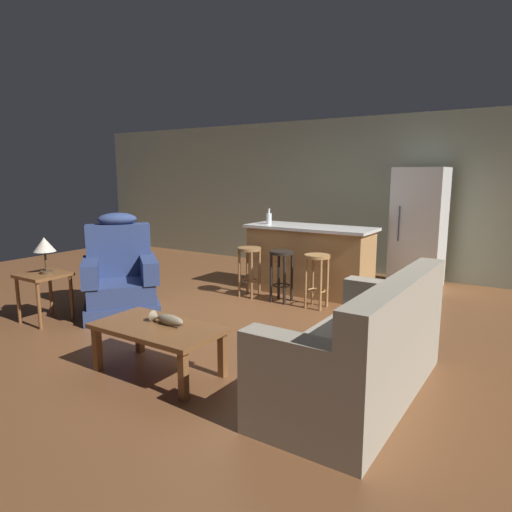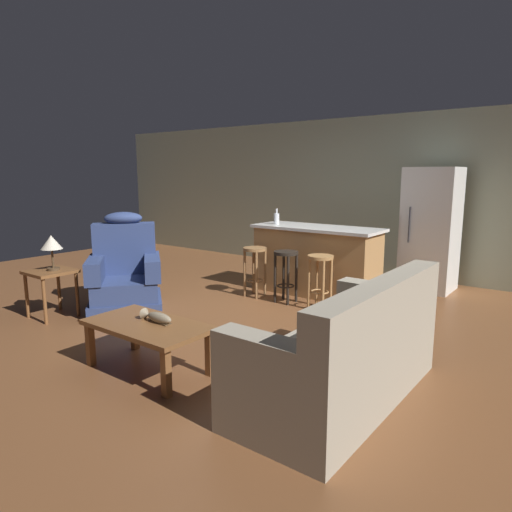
{
  "view_description": "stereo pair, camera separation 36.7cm",
  "coord_description": "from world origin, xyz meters",
  "px_view_note": "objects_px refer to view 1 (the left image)",
  "views": [
    {
      "loc": [
        2.8,
        -4.36,
        1.67
      ],
      "look_at": [
        0.04,
        -0.1,
        0.75
      ],
      "focal_mm": 32.0,
      "sensor_mm": 36.0,
      "label": 1
    },
    {
      "loc": [
        3.1,
        -4.15,
        1.67
      ],
      "look_at": [
        0.04,
        -0.1,
        0.75
      ],
      "focal_mm": 32.0,
      "sensor_mm": 36.0,
      "label": 2
    }
  ],
  "objects_px": {
    "end_table": "(44,282)",
    "table_lamp": "(44,246)",
    "recliner_near_lamp": "(121,279)",
    "bar_stool_right": "(317,271)",
    "bar_stool_middle": "(282,267)",
    "bottle_tall_green": "(269,218)",
    "bar_stool_left": "(249,263)",
    "fish_figurine": "(167,319)",
    "kitchen_island": "(309,259)",
    "coffee_table": "(158,332)",
    "couch": "(363,353)",
    "refrigerator": "(419,228)"
  },
  "relations": [
    {
      "from": "kitchen_island",
      "to": "bottle_tall_green",
      "type": "bearing_deg",
      "value": -173.43
    },
    {
      "from": "fish_figurine",
      "to": "bar_stool_right",
      "type": "height_order",
      "value": "bar_stool_right"
    },
    {
      "from": "kitchen_island",
      "to": "bar_stool_middle",
      "type": "bearing_deg",
      "value": -98.22
    },
    {
      "from": "coffee_table",
      "to": "fish_figurine",
      "type": "bearing_deg",
      "value": 56.67
    },
    {
      "from": "fish_figurine",
      "to": "bar_stool_right",
      "type": "xyz_separation_m",
      "value": [
        0.24,
        2.41,
        0.01
      ]
    },
    {
      "from": "kitchen_island",
      "to": "table_lamp",
      "type": "bearing_deg",
      "value": -124.58
    },
    {
      "from": "bar_stool_right",
      "to": "fish_figurine",
      "type": "bearing_deg",
      "value": -95.58
    },
    {
      "from": "refrigerator",
      "to": "couch",
      "type": "bearing_deg",
      "value": -81.93
    },
    {
      "from": "kitchen_island",
      "to": "bar_stool_right",
      "type": "distance_m",
      "value": 0.75
    },
    {
      "from": "coffee_table",
      "to": "couch",
      "type": "bearing_deg",
      "value": 19.47
    },
    {
      "from": "table_lamp",
      "to": "bar_stool_right",
      "type": "relative_size",
      "value": 0.6
    },
    {
      "from": "kitchen_island",
      "to": "bar_stool_right",
      "type": "height_order",
      "value": "kitchen_island"
    },
    {
      "from": "coffee_table",
      "to": "bottle_tall_green",
      "type": "relative_size",
      "value": 4.93
    },
    {
      "from": "bar_stool_right",
      "to": "refrigerator",
      "type": "xyz_separation_m",
      "value": [
        0.77,
        1.83,
        0.41
      ]
    },
    {
      "from": "bar_stool_right",
      "to": "bottle_tall_green",
      "type": "bearing_deg",
      "value": 151.88
    },
    {
      "from": "kitchen_island",
      "to": "bar_stool_middle",
      "type": "relative_size",
      "value": 2.65
    },
    {
      "from": "end_table",
      "to": "bar_stool_middle",
      "type": "distance_m",
      "value": 2.86
    },
    {
      "from": "fish_figurine",
      "to": "recliner_near_lamp",
      "type": "bearing_deg",
      "value": 150.69
    },
    {
      "from": "table_lamp",
      "to": "bottle_tall_green",
      "type": "distance_m",
      "value": 3.0
    },
    {
      "from": "bar_stool_middle",
      "to": "bottle_tall_green",
      "type": "distance_m",
      "value": 0.96
    },
    {
      "from": "fish_figurine",
      "to": "bar_stool_middle",
      "type": "height_order",
      "value": "bar_stool_middle"
    },
    {
      "from": "fish_figurine",
      "to": "bar_stool_right",
      "type": "distance_m",
      "value": 2.42
    },
    {
      "from": "recliner_near_lamp",
      "to": "bar_stool_right",
      "type": "distance_m",
      "value": 2.4
    },
    {
      "from": "bar_stool_middle",
      "to": "table_lamp",
      "type": "bearing_deg",
      "value": -130.33
    },
    {
      "from": "fish_figurine",
      "to": "bar_stool_right",
      "type": "bearing_deg",
      "value": 84.42
    },
    {
      "from": "coffee_table",
      "to": "refrigerator",
      "type": "xyz_separation_m",
      "value": [
        1.05,
        4.31,
        0.52
      ]
    },
    {
      "from": "coffee_table",
      "to": "bottle_tall_green",
      "type": "height_order",
      "value": "bottle_tall_green"
    },
    {
      "from": "table_lamp",
      "to": "bar_stool_left",
      "type": "height_order",
      "value": "table_lamp"
    },
    {
      "from": "bar_stool_middle",
      "to": "fish_figurine",
      "type": "bearing_deg",
      "value": -83.57
    },
    {
      "from": "bar_stool_middle",
      "to": "bottle_tall_green",
      "type": "xyz_separation_m",
      "value": [
        -0.54,
        0.56,
        0.56
      ]
    },
    {
      "from": "fish_figurine",
      "to": "bottle_tall_green",
      "type": "xyz_separation_m",
      "value": [
        -0.81,
        2.97,
        0.57
      ]
    },
    {
      "from": "coffee_table",
      "to": "table_lamp",
      "type": "height_order",
      "value": "table_lamp"
    },
    {
      "from": "recliner_near_lamp",
      "to": "refrigerator",
      "type": "xyz_separation_m",
      "value": [
        2.66,
        3.31,
        0.46
      ]
    },
    {
      "from": "table_lamp",
      "to": "bottle_tall_green",
      "type": "height_order",
      "value": "bottle_tall_green"
    },
    {
      "from": "bar_stool_middle",
      "to": "bottle_tall_green",
      "type": "height_order",
      "value": "bottle_tall_green"
    },
    {
      "from": "fish_figurine",
      "to": "refrigerator",
      "type": "relative_size",
      "value": 0.19
    },
    {
      "from": "bar_stool_right",
      "to": "kitchen_island",
      "type": "bearing_deg",
      "value": 123.42
    },
    {
      "from": "fish_figurine",
      "to": "couch",
      "type": "relative_size",
      "value": 0.18
    },
    {
      "from": "recliner_near_lamp",
      "to": "bottle_tall_green",
      "type": "distance_m",
      "value": 2.29
    },
    {
      "from": "fish_figurine",
      "to": "kitchen_island",
      "type": "distance_m",
      "value": 3.04
    },
    {
      "from": "couch",
      "to": "table_lamp",
      "type": "bearing_deg",
      "value": 3.99
    },
    {
      "from": "coffee_table",
      "to": "recliner_near_lamp",
      "type": "relative_size",
      "value": 0.92
    },
    {
      "from": "end_table",
      "to": "table_lamp",
      "type": "height_order",
      "value": "table_lamp"
    },
    {
      "from": "bar_stool_left",
      "to": "bottle_tall_green",
      "type": "bearing_deg",
      "value": 93.07
    },
    {
      "from": "recliner_near_lamp",
      "to": "bottle_tall_green",
      "type": "relative_size",
      "value": 5.38
    },
    {
      "from": "refrigerator",
      "to": "bar_stool_right",
      "type": "bearing_deg",
      "value": -112.76
    },
    {
      "from": "coffee_table",
      "to": "couch",
      "type": "distance_m",
      "value": 1.67
    },
    {
      "from": "end_table",
      "to": "table_lamp",
      "type": "xyz_separation_m",
      "value": [
        0.03,
        0.02,
        0.41
      ]
    },
    {
      "from": "refrigerator",
      "to": "bar_stool_middle",
      "type": "bearing_deg",
      "value": -124.85
    },
    {
      "from": "recliner_near_lamp",
      "to": "bar_stool_left",
      "type": "height_order",
      "value": "recliner_near_lamp"
    }
  ]
}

